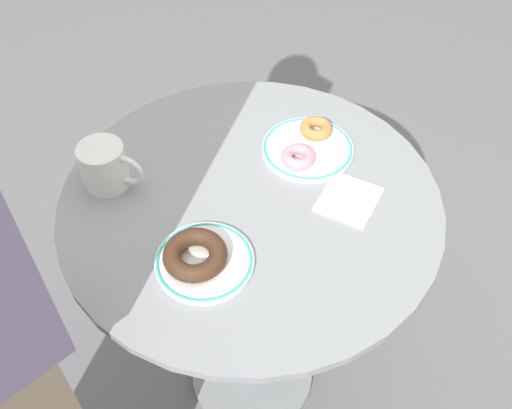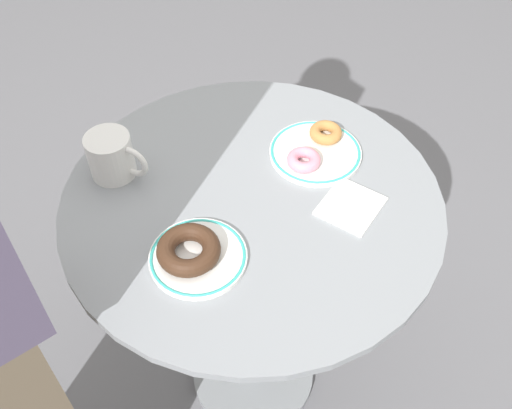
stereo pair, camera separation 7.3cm
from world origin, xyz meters
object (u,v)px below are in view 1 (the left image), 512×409
Objects in this scene: cafe_table at (251,262)px; plate_right at (308,149)px; plate_left at (205,261)px; donut_pink_frosted at (298,157)px; donut_old_fashioned at (316,128)px; paper_napkin at (349,199)px; coffee_mug at (105,166)px; donut_chocolate at (197,256)px.

plate_right reaches higher than cafe_table.
donut_pink_frosted is at bearing -4.46° from plate_left.
paper_napkin is (-0.13, -0.14, -0.02)m from donut_old_fashioned.
plate_left is 0.29m from coffee_mug.
coffee_mug is at bearing 139.02° from donut_old_fashioned.
donut_chocolate is (-0.01, 0.01, 0.02)m from plate_left.
cafe_table is 0.33m from donut_old_fashioned.
cafe_table is at bearing 3.82° from plate_left.
plate_left and plate_right have the same top height.
donut_pink_frosted reaches higher than plate_right.
cafe_table is at bearing 1.12° from donut_chocolate.
coffee_mug reaches higher than plate_left.
donut_chocolate is at bearing 149.51° from paper_napkin.
plate_left is 2.56× the size of donut_pink_frosted.
coffee_mug reaches higher than donut_pink_frosted.
plate_right is 0.41m from coffee_mug.
donut_chocolate reaches higher than donut_pink_frosted.
coffee_mug is (0.07, 0.27, 0.04)m from plate_left.
plate_right reaches higher than paper_napkin.
coffee_mug is at bearing 112.61° from cafe_table.
plate_left reaches higher than paper_napkin.
plate_left is at bearing -41.83° from donut_chocolate.
donut_chocolate is 1.65× the size of donut_old_fashioned.
cafe_table is 11.25× the size of donut_old_fashioned.
donut_old_fashioned reaches higher than cafe_table.
coffee_mug is (-0.33, 0.29, 0.02)m from donut_old_fashioned.
donut_pink_frosted is 0.52× the size of coffee_mug.
plate_left is at bearing 149.95° from paper_napkin.
donut_pink_frosted is 0.60× the size of paper_napkin.
donut_old_fashioned is 0.60× the size of paper_napkin.
plate_right is 1.68× the size of paper_napkin.
cafe_table is at bearing 169.08° from plate_right.
plate_left is 0.31m from donut_pink_frosted.
cafe_table is 6.75× the size of paper_napkin.
donut_chocolate is 0.32m from donut_pink_frosted.
donut_pink_frosted is (0.13, -0.04, 0.24)m from cafe_table.
cafe_table is 0.28m from plate_left.
donut_chocolate reaches higher than plate_left.
coffee_mug is (-0.20, 0.43, 0.04)m from paper_napkin.
donut_chocolate is 0.41m from donut_old_fashioned.
plate_left is 0.03m from donut_chocolate.
donut_old_fashioned is at bearing 4.67° from donut_pink_frosted.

